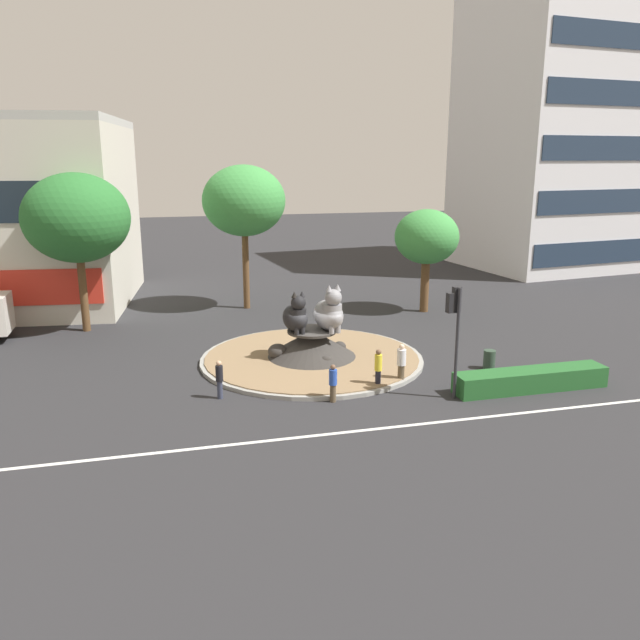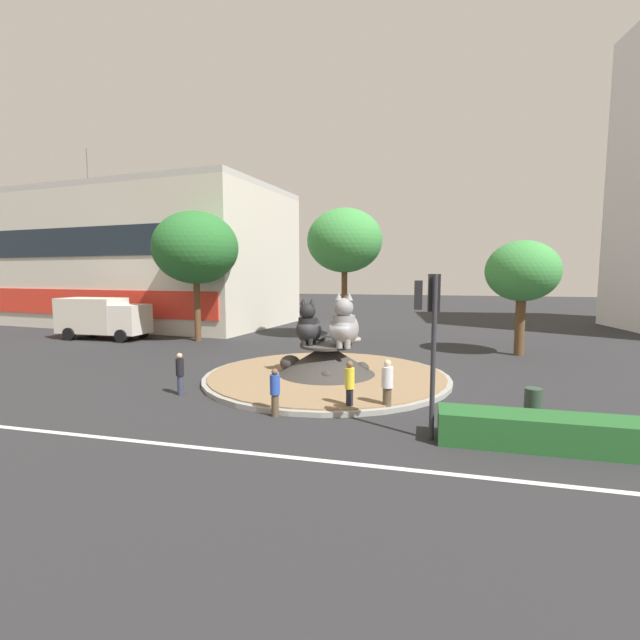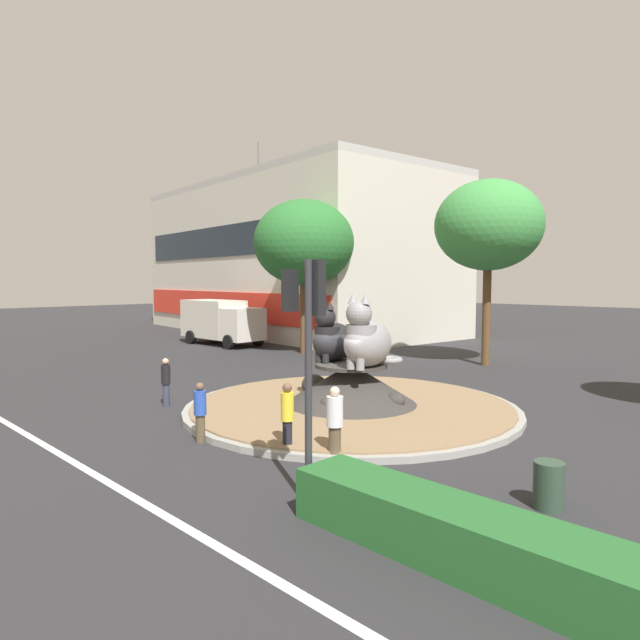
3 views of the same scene
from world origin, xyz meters
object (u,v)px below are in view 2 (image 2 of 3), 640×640
at_px(shophouse_block, 139,259).
at_px(pedestrian_black_shirt, 180,373).
at_px(third_tree_left, 522,272).
at_px(pedestrian_yellow_shirt, 350,385).
at_px(pedestrian_blue_shirt, 275,391).
at_px(cat_statue_grey, 344,326).
at_px(traffic_light_mast, 431,319).
at_px(broadleaf_tree_behind_island, 196,248).
at_px(pedestrian_white_shirt, 387,384).
at_px(litter_bin, 533,402).
at_px(second_tree_near_tower, 345,241).
at_px(delivery_box_truck, 102,317).
at_px(cat_statue_black, 309,327).

height_order(shophouse_block, pedestrian_black_shirt, shophouse_block).
distance_m(third_tree_left, pedestrian_yellow_shirt, 15.29).
distance_m(pedestrian_blue_shirt, pedestrian_yellow_shirt, 2.53).
bearing_deg(cat_statue_grey, traffic_light_mast, 21.53).
relative_size(traffic_light_mast, broadleaf_tree_behind_island, 0.52).
height_order(traffic_light_mast, pedestrian_black_shirt, traffic_light_mast).
bearing_deg(shophouse_block, pedestrian_blue_shirt, -40.20).
bearing_deg(pedestrian_white_shirt, litter_bin, 90.42).
bearing_deg(pedestrian_white_shirt, second_tree_near_tower, -173.09).
xyz_separation_m(pedestrian_white_shirt, delivery_box_truck, (-21.47, 11.89, 0.67)).
bearing_deg(traffic_light_mast, pedestrian_blue_shirt, 74.67).
xyz_separation_m(third_tree_left, delivery_box_truck, (-27.87, -0.38, -3.18)).
xyz_separation_m(delivery_box_truck, litter_bin, (26.24, -11.10, -1.16)).
bearing_deg(second_tree_near_tower, pedestrian_black_shirt, -102.01).
bearing_deg(shophouse_block, pedestrian_white_shirt, -34.19).
distance_m(cat_statue_grey, shophouse_block, 30.02).
relative_size(shophouse_block, second_tree_near_tower, 3.12).
xyz_separation_m(traffic_light_mast, delivery_box_truck, (-22.84, 14.10, -1.83)).
xyz_separation_m(pedestrian_black_shirt, litter_bin, (12.74, 0.69, -0.43)).
distance_m(cat_statue_black, broadleaf_tree_behind_island, 14.22).
relative_size(shophouse_block, pedestrian_blue_shirt, 18.02).
distance_m(pedestrian_blue_shirt, litter_bin, 8.60).
bearing_deg(pedestrian_black_shirt, cat_statue_grey, -168.34).
height_order(cat_statue_grey, broadleaf_tree_behind_island, broadleaf_tree_behind_island).
relative_size(traffic_light_mast, third_tree_left, 0.71).
relative_size(cat_statue_black, second_tree_near_tower, 0.23).
distance_m(pedestrian_blue_shirt, delivery_box_truck, 22.36).
bearing_deg(delivery_box_truck, pedestrian_white_shirt, -29.20).
distance_m(cat_statue_black, cat_statue_grey, 1.65).
bearing_deg(cat_statue_black, litter_bin, 62.52).
distance_m(second_tree_near_tower, pedestrian_white_shirt, 17.77).
bearing_deg(litter_bin, delivery_box_truck, 157.07).
relative_size(shophouse_block, pedestrian_yellow_shirt, 16.37).
relative_size(cat_statue_grey, second_tree_near_tower, 0.26).
bearing_deg(broadleaf_tree_behind_island, traffic_light_mast, -43.55).
xyz_separation_m(broadleaf_tree_behind_island, litter_bin, (19.10, -11.93, -5.99)).
relative_size(pedestrian_yellow_shirt, delivery_box_truck, 0.27).
xyz_separation_m(third_tree_left, pedestrian_white_shirt, (-6.40, -12.27, -3.85)).
distance_m(second_tree_near_tower, pedestrian_black_shirt, 17.43).
bearing_deg(third_tree_left, traffic_light_mast, -109.16).
bearing_deg(broadleaf_tree_behind_island, delivery_box_truck, -173.38).
relative_size(broadleaf_tree_behind_island, second_tree_near_tower, 0.96).
height_order(pedestrian_white_shirt, delivery_box_truck, delivery_box_truck).
relative_size(traffic_light_mast, delivery_box_truck, 0.73).
height_order(second_tree_near_tower, litter_bin, second_tree_near_tower).
bearing_deg(third_tree_left, shophouse_block, 162.86).
height_order(third_tree_left, pedestrian_yellow_shirt, third_tree_left).
bearing_deg(second_tree_near_tower, cat_statue_black, -86.66).
bearing_deg(shophouse_block, cat_statue_black, -33.15).
bearing_deg(traffic_light_mast, pedestrian_black_shirt, 69.77).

